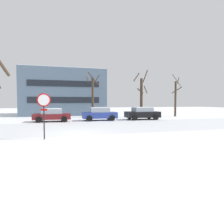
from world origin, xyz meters
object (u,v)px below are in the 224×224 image
object	(u,v)px
parked_car_blue	(100,114)
parked_car_black	(142,113)
stop_sign	(44,107)
parked_car_maroon	(52,115)

from	to	relation	value
parked_car_blue	parked_car_black	xyz separation A→B (m)	(5.22, -0.26, -0.00)
parked_car_blue	parked_car_black	distance (m)	5.23
parked_car_blue	parked_car_black	size ratio (longest dim) A/B	0.97
stop_sign	parked_car_maroon	world-z (taller)	stop_sign
stop_sign	parked_car_maroon	bearing A→B (deg)	88.50
stop_sign	parked_car_maroon	distance (m)	10.55
parked_car_maroon	parked_car_black	world-z (taller)	parked_car_black
parked_car_maroon	parked_car_black	xyz separation A→B (m)	(10.45, -0.32, 0.03)
parked_car_maroon	parked_car_black	bearing A→B (deg)	-1.78
parked_car_maroon	parked_car_blue	bearing A→B (deg)	-0.67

